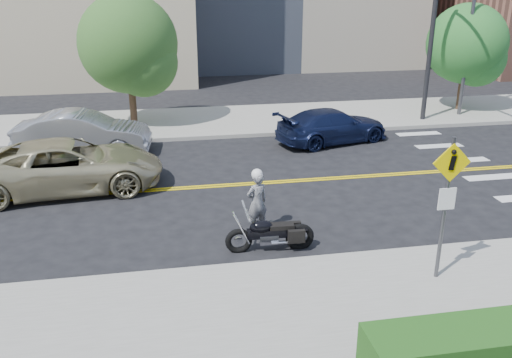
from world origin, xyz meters
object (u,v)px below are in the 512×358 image
Objects in this scene: parked_car_silver at (83,133)px; motorcyclist at (257,200)px; suv at (68,166)px; parked_car_blue at (332,126)px; motorcycle at (270,226)px; pedestrian_sign at (447,196)px.

motorcyclist is at bearing -140.18° from parked_car_silver.
parked_car_blue is at bearing -75.17° from suv.
parked_car_silver reaches higher than parked_car_blue.
parked_car_silver is 9.13m from parked_car_blue.
suv is at bearing 138.87° from motorcycle.
parked_car_blue is (4.08, 8.10, 0.03)m from motorcycle.
motorcycle is 0.45× the size of parked_car_blue.
motorcycle is 6.96m from suv.
motorcyclist is 0.37× the size of parked_car_blue.
pedestrian_sign reaches higher than motorcyclist.
suv reaches higher than parked_car_blue.
pedestrian_sign reaches higher than parked_car_blue.
parked_car_blue is at bearing 65.28° from motorcycle.
motorcycle is (0.12, -1.05, -0.21)m from motorcyclist.
motorcyclist is 8.21m from parked_car_blue.
motorcyclist reaches higher than suv.
motorcycle is 9.67m from parked_car_silver.
motorcyclist reaches higher than parked_car_blue.
pedestrian_sign is 3.94m from motorcycle.
motorcyclist is at bearing -132.00° from suv.
parked_car_blue is at bearing 84.40° from pedestrian_sign.
suv is 3.49m from parked_car_silver.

